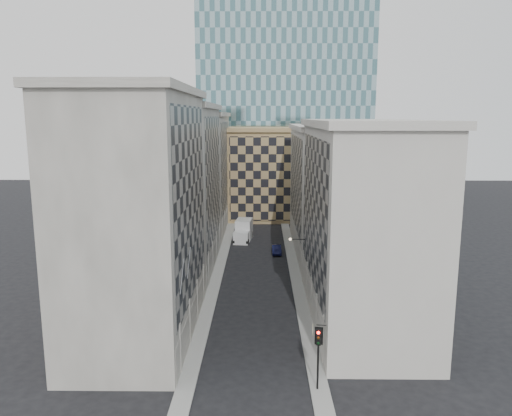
{
  "coord_description": "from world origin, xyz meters",
  "views": [
    {
      "loc": [
        0.69,
        -35.41,
        21.05
      ],
      "look_at": [
        0.1,
        15.17,
        11.72
      ],
      "focal_mm": 35.0,
      "sensor_mm": 36.0,
      "label": 1
    }
  ],
  "objects": [
    {
      "name": "bldg_right_b",
      "position": [
        10.89,
        42.0,
        9.85
      ],
      "size": [
        10.8,
        28.8,
        19.7
      ],
      "color": "#BCB5AC",
      "rests_on": "ground"
    },
    {
      "name": "sidewalk_east",
      "position": [
        5.25,
        30.0,
        0.07
      ],
      "size": [
        1.5,
        100.0,
        0.15
      ],
      "primitive_type": "cube",
      "color": "gray",
      "rests_on": "ground"
    },
    {
      "name": "bracket_lamp",
      "position": [
        4.38,
        24.0,
        6.2
      ],
      "size": [
        1.98,
        0.36,
        0.36
      ],
      "color": "black",
      "rests_on": "ground"
    },
    {
      "name": "bldg_right_a",
      "position": [
        10.88,
        15.0,
        10.32
      ],
      "size": [
        10.8,
        26.8,
        20.7
      ],
      "color": "#BCB5AC",
      "rests_on": "ground"
    },
    {
      "name": "bldg_left_c",
      "position": [
        -10.88,
        55.0,
        10.83
      ],
      "size": [
        10.8,
        22.8,
        21.7
      ],
      "color": "gray",
      "rests_on": "ground"
    },
    {
      "name": "dark_car",
      "position": [
        3.01,
        39.57,
        0.66
      ],
      "size": [
        1.44,
        4.03,
        1.32
      ],
      "primitive_type": "imported",
      "rotation": [
        0.0,
        0.0,
        0.01
      ],
      "color": "#0E1033",
      "rests_on": "ground"
    },
    {
      "name": "traffic_light",
      "position": [
        5.06,
        0.28,
        3.75
      ],
      "size": [
        0.63,
        0.59,
        5.02
      ],
      "rotation": [
        0.0,
        0.0,
        -0.22
      ],
      "color": "black",
      "rests_on": "sidewalk_east"
    },
    {
      "name": "flagpoles_left",
      "position": [
        -5.9,
        6.0,
        8.0
      ],
      "size": [
        0.1,
        6.33,
        2.33
      ],
      "color": "gray",
      "rests_on": "ground"
    },
    {
      "name": "bldg_left_a",
      "position": [
        -10.88,
        11.0,
        11.82
      ],
      "size": [
        10.8,
        22.8,
        23.7
      ],
      "color": "gray",
      "rests_on": "ground"
    },
    {
      "name": "box_truck",
      "position": [
        -2.46,
        48.01,
        1.52
      ],
      "size": [
        3.28,
        6.61,
        3.49
      ],
      "rotation": [
        0.0,
        0.0,
        -0.11
      ],
      "color": "silver",
      "rests_on": "ground"
    },
    {
      "name": "sidewalk_west",
      "position": [
        -5.25,
        30.0,
        0.07
      ],
      "size": [
        1.5,
        100.0,
        0.15
      ],
      "primitive_type": "cube",
      "color": "gray",
      "rests_on": "ground"
    },
    {
      "name": "ground",
      "position": [
        0.0,
        0.0,
        0.0
      ],
      "size": [
        260.0,
        260.0,
        0.0
      ],
      "primitive_type": "plane",
      "color": "black",
      "rests_on": "ground"
    },
    {
      "name": "bldg_left_b",
      "position": [
        -10.88,
        33.0,
        11.32
      ],
      "size": [
        10.8,
        22.8,
        22.7
      ],
      "color": "gray",
      "rests_on": "ground"
    },
    {
      "name": "church_tower",
      "position": [
        0.0,
        82.0,
        26.95
      ],
      "size": [
        7.2,
        7.2,
        51.5
      ],
      "color": "#2B2721",
      "rests_on": "ground"
    },
    {
      "name": "tan_block",
      "position": [
        2.0,
        67.9,
        9.44
      ],
      "size": [
        16.8,
        14.8,
        18.8
      ],
      "color": "#9E7A54",
      "rests_on": "ground"
    },
    {
      "name": "shop_sign",
      "position": [
        4.96,
        3.0,
        3.83
      ],
      "size": [
        1.19,
        0.73,
        0.81
      ],
      "rotation": [
        0.0,
        0.0,
        -0.11
      ],
      "color": "black",
      "rests_on": "ground"
    }
  ]
}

